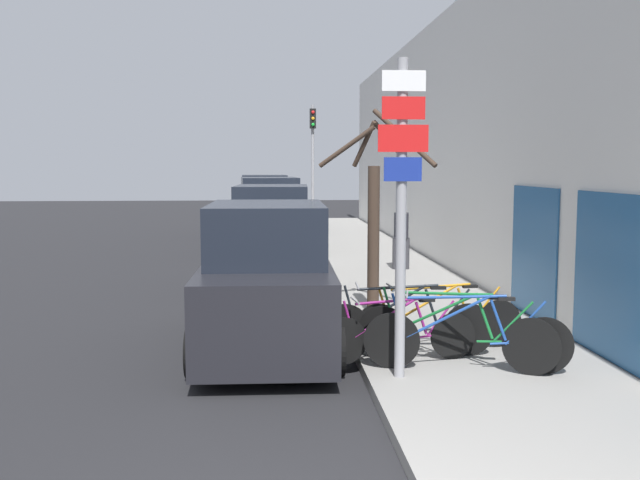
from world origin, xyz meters
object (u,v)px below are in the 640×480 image
(signpost, at_px, (401,206))
(pedestrian_near, at_px, (401,232))
(bicycle_2, at_px, (399,334))
(parked_car_0, at_px, (267,283))
(parked_car_3, at_px, (264,208))
(bicycle_3, at_px, (407,326))
(traffic_light, at_px, (313,154))
(bicycle_0, at_px, (467,338))
(bicycle_4, at_px, (439,321))
(parked_car_1, at_px, (272,240))
(street_tree, at_px, (375,217))
(bicycle_1, at_px, (454,335))
(parked_car_2, at_px, (269,219))

(signpost, xyz_separation_m, pedestrian_near, (1.68, 8.84, -1.13))
(bicycle_2, distance_m, parked_car_0, 2.22)
(parked_car_3, height_order, pedestrian_near, parked_car_3)
(bicycle_3, height_order, traffic_light, traffic_light)
(bicycle_0, bearing_deg, bicycle_4, 16.76)
(parked_car_1, bearing_deg, bicycle_4, -68.01)
(parked_car_3, bearing_deg, street_tree, -84.92)
(signpost, relative_size, bicycle_1, 1.63)
(bicycle_2, height_order, bicycle_4, bicycle_4)
(parked_car_2, bearing_deg, bicycle_4, -82.51)
(bicycle_0, height_order, parked_car_1, parked_car_1)
(bicycle_3, height_order, bicycle_4, bicycle_3)
(bicycle_1, distance_m, parked_car_3, 19.05)
(traffic_light, bearing_deg, parked_car_3, 112.70)
(bicycle_2, bearing_deg, parked_car_0, 44.86)
(bicycle_0, distance_m, parked_car_2, 13.43)
(traffic_light, bearing_deg, bicycle_4, -86.63)
(pedestrian_near, xyz_separation_m, traffic_light, (-1.74, 6.52, 1.97))
(bicycle_0, bearing_deg, pedestrian_near, 6.69)
(bicycle_3, bearing_deg, pedestrian_near, -6.90)
(parked_car_0, xyz_separation_m, traffic_light, (1.52, 13.33, 2.06))
(bicycle_1, height_order, traffic_light, traffic_light)
(bicycle_0, height_order, traffic_light, traffic_light)
(bicycle_4, xyz_separation_m, traffic_light, (-0.83, 14.14, 2.49))
(parked_car_0, xyz_separation_m, parked_car_1, (0.11, 5.56, 0.03))
(bicycle_2, xyz_separation_m, pedestrian_near, (1.57, 8.19, 0.56))
(bicycle_0, height_order, bicycle_3, same)
(bicycle_0, xyz_separation_m, bicycle_3, (-0.60, 0.76, -0.00))
(bicycle_3, xyz_separation_m, pedestrian_near, (1.42, 7.91, 0.51))
(bicycle_1, relative_size, bicycle_2, 1.12)
(bicycle_4, xyz_separation_m, parked_car_1, (-2.23, 6.37, 0.47))
(parked_car_0, bearing_deg, traffic_light, 84.62)
(parked_car_0, distance_m, traffic_light, 13.58)
(bicycle_1, bearing_deg, bicycle_0, -126.13)
(bicycle_0, distance_m, bicycle_1, 0.23)
(signpost, xyz_separation_m, bicycle_1, (0.76, 0.37, -1.64))
(bicycle_0, bearing_deg, traffic_light, 15.56)
(parked_car_3, height_order, street_tree, street_tree)
(bicycle_2, height_order, pedestrian_near, pedestrian_near)
(bicycle_3, relative_size, traffic_light, 0.52)
(bicycle_4, relative_size, parked_car_0, 0.51)
(parked_car_1, relative_size, parked_car_3, 1.03)
(parked_car_0, bearing_deg, parked_car_2, 90.79)
(bicycle_4, distance_m, parked_car_1, 6.77)
(signpost, relative_size, parked_car_2, 0.79)
(parked_car_0, distance_m, parked_car_1, 5.57)
(parked_car_1, height_order, street_tree, street_tree)
(bicycle_2, relative_size, parked_car_2, 0.43)
(bicycle_4, distance_m, traffic_light, 14.38)
(signpost, height_order, bicycle_2, signpost)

